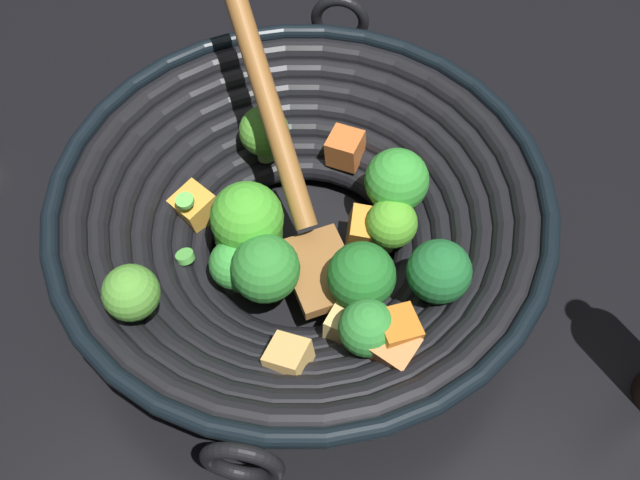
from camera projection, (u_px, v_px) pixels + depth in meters
ground_plane at (303, 261)px, 0.66m from camera, size 4.00×4.00×0.00m
wok at (302, 221)px, 0.60m from camera, size 0.39×0.39×0.21m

